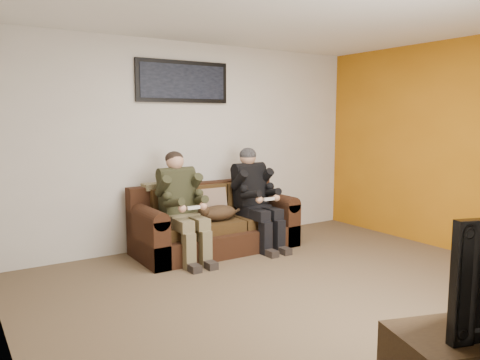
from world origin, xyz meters
TOP-DOWN VIEW (x-y plane):
  - floor at (0.00, 0.00)m, footprint 5.00×5.00m
  - ceiling at (0.00, 0.00)m, footprint 5.00×5.00m
  - wall_back at (0.00, 2.25)m, footprint 5.00×0.00m
  - wall_left at (-2.50, 0.00)m, footprint 0.00×4.50m
  - wall_right at (2.50, 0.00)m, footprint 0.00×4.50m
  - accent_wall_right at (2.49, 0.00)m, footprint 0.00×4.50m
  - sofa at (0.02, 1.82)m, footprint 2.01×0.87m
  - throw_pillow at (0.02, 1.86)m, footprint 0.38×0.18m
  - throw_blanket at (-0.59, 2.07)m, footprint 0.41×0.20m
  - person_left at (-0.50, 1.65)m, footprint 0.51×0.87m
  - person_right at (0.53, 1.65)m, footprint 0.51×0.86m
  - cat at (-0.03, 1.65)m, footprint 0.66×0.26m
  - framed_poster at (-0.18, 2.22)m, footprint 1.25×0.05m

SIDE VIEW (x-z plane):
  - floor at x=0.00m, z-range 0.00..0.00m
  - sofa at x=0.02m, z-range -0.10..0.72m
  - cat at x=-0.03m, z-range 0.38..0.62m
  - throw_pillow at x=0.02m, z-range 0.39..0.78m
  - person_left at x=-0.50m, z-range 0.07..1.33m
  - person_right at x=0.53m, z-range 0.07..1.34m
  - throw_blanket at x=-0.59m, z-range 0.79..0.86m
  - wall_back at x=0.00m, z-range -1.20..3.80m
  - wall_left at x=-2.50m, z-range -0.95..3.55m
  - wall_right at x=2.50m, z-range -0.95..3.55m
  - accent_wall_right at x=2.49m, z-range -0.95..3.55m
  - framed_poster at x=-0.18m, z-range 1.84..2.36m
  - ceiling at x=0.00m, z-range 2.60..2.60m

